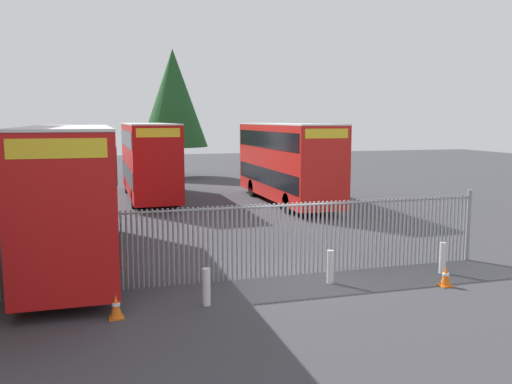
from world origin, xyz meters
TOP-DOWN VIEW (x-y plane):
  - ground_plane at (0.00, 8.00)m, footprint 100.00×100.00m
  - palisade_fence at (-1.34, 0.00)m, footprint 15.05×0.14m
  - double_decker_bus_near_gate at (-6.38, 3.23)m, footprint 2.54×10.81m
  - double_decker_bus_behind_fence_left at (4.57, 13.44)m, footprint 2.54×10.81m
  - double_decker_bus_behind_fence_right at (-2.63, 17.26)m, footprint 2.54×10.81m
  - bollard_near_left at (-3.04, -1.88)m, footprint 0.20×0.20m
  - bollard_center_front at (0.71, -1.04)m, footprint 0.20×0.20m
  - bollard_near_right at (4.39, -1.09)m, footprint 0.20×0.20m
  - traffic_cone_by_gate at (-5.25, -2.18)m, footprint 0.34×0.34m
  - traffic_cone_near_kerb at (3.68, -2.25)m, footprint 0.34×0.34m
  - tree_tall_back at (0.50, 28.94)m, footprint 5.41×5.41m

SIDE VIEW (x-z plane):
  - ground_plane at x=0.00m, z-range 0.00..0.00m
  - traffic_cone_by_gate at x=-5.25m, z-range -0.01..0.58m
  - traffic_cone_near_kerb at x=3.68m, z-range -0.01..0.58m
  - bollard_near_left at x=-3.04m, z-range 0.00..0.95m
  - bollard_center_front at x=0.71m, z-range 0.00..0.95m
  - bollard_near_right at x=4.39m, z-range 0.00..0.95m
  - palisade_fence at x=-1.34m, z-range 0.01..2.36m
  - double_decker_bus_near_gate at x=-6.38m, z-range 0.21..4.63m
  - double_decker_bus_behind_fence_left at x=4.57m, z-range 0.21..4.63m
  - double_decker_bus_behind_fence_right at x=-2.63m, z-range 0.21..4.63m
  - tree_tall_back at x=0.50m, z-range 1.23..11.42m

